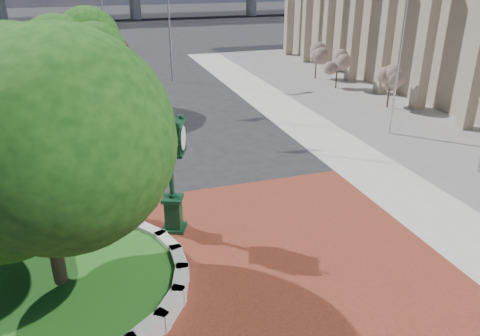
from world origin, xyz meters
The scene contains 14 objects.
ground centered at (0.00, 0.00, 0.00)m, with size 200.00×200.00×0.00m, color black.
plaza centered at (0.00, -1.00, 0.02)m, with size 12.00×12.00×0.04m, color maroon.
sidewalk centered at (16.00, 10.00, 0.02)m, with size 20.00×50.00×0.04m, color #9E9B93.
planter_wall centered at (-2.71, 0.00, 0.27)m, with size 2.96×6.77×0.54m.
grass_bed centered at (-5.00, 0.00, 0.20)m, with size 6.10×6.10×0.40m, color #1A4C15.
tree_planter centered at (-5.00, 0.00, 3.72)m, with size 5.20×5.20×6.33m.
tree_street centered at (-4.00, 18.00, 3.24)m, with size 4.40×4.40×5.45m.
post_clock centered at (-1.50, 2.34, 2.43)m, with size 1.14×1.14×4.42m.
parked_car centered at (-0.33, 40.34, 0.67)m, with size 1.59×3.96×1.35m, color #62200E.
flagpole_b centered at (11.13, 8.48, 5.00)m, with size 1.52×0.21×9.76m.
street_lamp_near centered at (2.73, 24.43, 4.82)m, with size 1.84×0.44×8.23m.
shrub_near centered at (13.85, 12.70, 1.59)m, with size 1.20×1.20×2.20m.
shrub_mid centered at (13.27, 18.18, 1.59)m, with size 1.20×1.20×2.20m.
shrub_far centered at (13.29, 21.51, 1.59)m, with size 1.20×1.20×2.20m.
Camera 1 is at (-3.63, -11.29, 8.21)m, focal length 35.00 mm.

